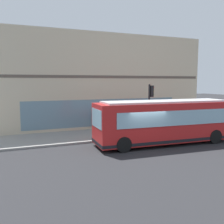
% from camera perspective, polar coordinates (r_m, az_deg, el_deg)
% --- Properties ---
extents(ground, '(120.00, 120.00, 0.00)m').
position_cam_1_polar(ground, '(17.10, 6.86, -8.05)').
color(ground, '#262628').
extents(sidewalk_curb, '(4.40, 40.00, 0.15)m').
position_cam_1_polar(sidewalk_curb, '(21.29, 0.53, -4.83)').
color(sidewalk_curb, gray).
rests_on(sidewalk_curb, ground).
extents(building_corner, '(6.49, 20.76, 8.75)m').
position_cam_1_polar(building_corner, '(25.93, -4.16, 6.79)').
color(building_corner, beige).
rests_on(building_corner, ground).
extents(city_bus_nearside, '(3.09, 10.17, 3.07)m').
position_cam_1_polar(city_bus_nearside, '(18.26, 11.80, -2.21)').
color(city_bus_nearside, red).
rests_on(city_bus_nearside, ground).
extents(traffic_light_near_corner, '(0.32, 0.49, 4.03)m').
position_cam_1_polar(traffic_light_near_corner, '(20.32, 8.65, 2.74)').
color(traffic_light_near_corner, black).
rests_on(traffic_light_near_corner, sidewalk_curb).
extents(fire_hydrant, '(0.35, 0.35, 0.74)m').
position_cam_1_polar(fire_hydrant, '(21.71, 5.11, -3.45)').
color(fire_hydrant, gold).
rests_on(fire_hydrant, sidewalk_curb).
extents(pedestrian_walking_along_curb, '(0.32, 0.32, 1.61)m').
position_cam_1_polar(pedestrian_walking_along_curb, '(23.01, 3.43, -1.45)').
color(pedestrian_walking_along_curb, '#8C3F8C').
rests_on(pedestrian_walking_along_curb, sidewalk_curb).
extents(pedestrian_near_hydrant, '(0.32, 0.32, 1.68)m').
position_cam_1_polar(pedestrian_near_hydrant, '(23.94, 13.19, -1.18)').
color(pedestrian_near_hydrant, gold).
rests_on(pedestrian_near_hydrant, sidewalk_curb).
extents(pedestrian_near_building_entrance, '(0.32, 0.32, 1.83)m').
position_cam_1_polar(pedestrian_near_building_entrance, '(21.36, -0.28, -1.69)').
color(pedestrian_near_building_entrance, '#99994C').
rests_on(pedestrian_near_building_entrance, sidewalk_curb).
extents(pedestrian_by_light_pole, '(0.32, 0.32, 1.78)m').
position_cam_1_polar(pedestrian_by_light_pole, '(22.00, -3.68, -1.53)').
color(pedestrian_by_light_pole, '#3F8C4C').
rests_on(pedestrian_by_light_pole, sidewalk_curb).
extents(newspaper_vending_box, '(0.44, 0.42, 0.90)m').
position_cam_1_polar(newspaper_vending_box, '(22.37, 11.92, -3.03)').
color(newspaper_vending_box, '#197233').
rests_on(newspaper_vending_box, sidewalk_curb).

